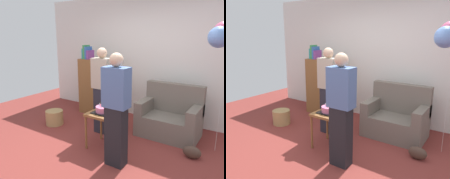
{
  "view_description": "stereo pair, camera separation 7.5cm",
  "coord_description": "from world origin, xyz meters",
  "views": [
    {
      "loc": [
        1.89,
        -2.55,
        1.86
      ],
      "look_at": [
        -0.16,
        0.54,
        0.95
      ],
      "focal_mm": 36.06,
      "sensor_mm": 36.0,
      "label": 1
    },
    {
      "loc": [
        1.95,
        -2.51,
        1.86
      ],
      "look_at": [
        -0.16,
        0.54,
        0.95
      ],
      "focal_mm": 36.06,
      "sensor_mm": 36.0,
      "label": 2
    }
  ],
  "objects": [
    {
      "name": "bookshelf",
      "position": [
        -1.29,
        1.56,
        0.67
      ],
      "size": [
        0.8,
        0.36,
        1.62
      ],
      "color": "brown",
      "rests_on": "ground_plane"
    },
    {
      "name": "person_blowing_candles",
      "position": [
        -0.53,
        0.77,
        0.83
      ],
      "size": [
        0.36,
        0.22,
        1.63
      ],
      "rotation": [
        0.0,
        0.0,
        -0.37
      ],
      "color": "#23232D",
      "rests_on": "ground_plane"
    },
    {
      "name": "handbag",
      "position": [
        1.19,
        0.74,
        0.1
      ],
      "size": [
        0.28,
        0.14,
        0.2
      ],
      "primitive_type": "ellipsoid",
      "color": "#473328",
      "rests_on": "ground_plane"
    },
    {
      "name": "birthday_cake",
      "position": [
        -0.16,
        0.29,
        0.66
      ],
      "size": [
        0.32,
        0.32,
        0.17
      ],
      "color": "black",
      "rests_on": "side_table"
    },
    {
      "name": "ground_plane",
      "position": [
        0.0,
        0.0,
        0.0
      ],
      "size": [
        8.0,
        8.0,
        0.0
      ],
      "primitive_type": "plane",
      "color": "maroon"
    },
    {
      "name": "couch",
      "position": [
        0.6,
        1.35,
        0.34
      ],
      "size": [
        1.1,
        0.7,
        0.96
      ],
      "color": "#6B6056",
      "rests_on": "ground_plane"
    },
    {
      "name": "wall_back",
      "position": [
        0.0,
        2.05,
        1.35
      ],
      "size": [
        6.0,
        0.1,
        2.7
      ],
      "primitive_type": "cube",
      "color": "silver",
      "rests_on": "ground_plane"
    },
    {
      "name": "person_holding_cake",
      "position": [
        0.3,
        -0.04,
        0.83
      ],
      "size": [
        0.36,
        0.22,
        1.63
      ],
      "rotation": [
        0.0,
        0.0,
        3.36
      ],
      "color": "black",
      "rests_on": "ground_plane"
    },
    {
      "name": "balloon_bunch",
      "position": [
        1.39,
        1.15,
        1.85
      ],
      "size": [
        0.51,
        0.41,
        2.05
      ],
      "color": "silver",
      "rests_on": "ground_plane"
    },
    {
      "name": "wicker_basket",
      "position": [
        -1.6,
        0.51,
        0.15
      ],
      "size": [
        0.36,
        0.36,
        0.3
      ],
      "primitive_type": "cylinder",
      "color": "#A88451",
      "rests_on": "ground_plane"
    },
    {
      "name": "side_table",
      "position": [
        -0.16,
        0.29,
        0.52
      ],
      "size": [
        0.48,
        0.48,
        0.61
      ],
      "color": "brown",
      "rests_on": "ground_plane"
    }
  ]
}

